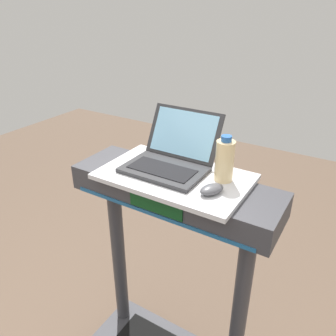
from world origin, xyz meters
The scene contains 4 objects.
desk_board centered at (0.00, 0.70, 1.17)m, with size 0.61×0.37×0.02m, color silver.
laptop centered at (-0.05, 0.75, 1.23)m, with size 0.33×0.33×0.22m.
computer_mouse centered at (0.19, 0.64, 1.20)m, with size 0.06×0.10×0.03m, color #4C4C51.
water_bottle centered at (0.19, 0.76, 1.27)m, with size 0.07×0.07×0.19m.
Camera 1 is at (0.62, -0.36, 1.82)m, focal length 36.20 mm.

